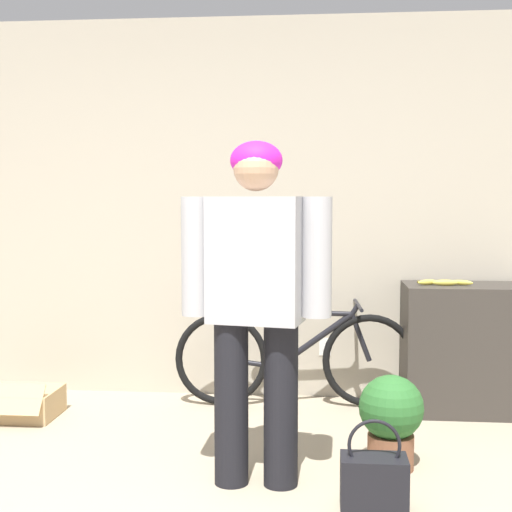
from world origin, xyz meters
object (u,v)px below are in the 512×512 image
Objects in this scene: person at (256,289)px; handbag at (374,481)px; potted_plant at (391,417)px; bicycle at (295,356)px; cardboard_box at (14,403)px; banana at (444,282)px.

handbag is (0.54, -0.24, -0.81)m from person.
person is 0.99m from potted_plant.
bicycle is 2.92× the size of cardboard_box.
person is 1.01m from handbag.
bicycle is 1.81m from cardboard_box.
handbag is 0.86× the size of potted_plant.
person is 3.42× the size of potted_plant.
handbag is at bearing -78.04° from bicycle.
cardboard_box is at bearing 151.70° from handbag.
handbag is 0.54m from potted_plant.
person is 3.00× the size of cardboard_box.
potted_plant is at bearing 76.55° from handbag.
person is at bearing -158.34° from potted_plant.
bicycle is at bearing 176.30° from banana.
banana is (1.08, 1.26, -0.11)m from person.
banana reaches higher than bicycle.
cardboard_box is 2.38m from potted_plant.
bicycle is at bearing 94.40° from person.
banana is at bearing 70.29° from handbag.
banana is at bearing 59.60° from person.
bicycle is at bearing 104.60° from handbag.
banana reaches higher than cardboard_box.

